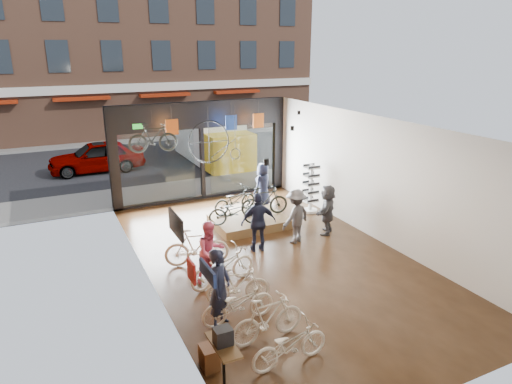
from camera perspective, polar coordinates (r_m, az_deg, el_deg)
ground_plane at (r=13.18m, az=2.26°, el=-8.27°), size 7.00×12.00×0.04m
ceiling at (r=12.00m, az=2.48°, el=8.45°), size 7.00×12.00×0.04m
wall_left at (r=11.32m, az=-13.59°, el=-2.70°), size 0.04×12.00×3.80m
wall_right at (r=14.38m, az=14.85°, el=1.60°), size 0.04×12.00×3.80m
wall_back at (r=8.11m, az=23.26°, el=-12.25°), size 7.00×0.04×3.80m
storefront at (r=17.78m, az=-6.78°, el=5.11°), size 7.00×0.26×3.80m
exit_sign at (r=16.84m, az=-14.59°, el=7.94°), size 0.35×0.06×0.18m
street_road at (r=26.67m, az=-13.05°, el=4.82°), size 30.00×18.00×0.02m
sidewalk_near at (r=19.36m, az=-7.76°, el=0.48°), size 30.00×2.40×0.12m
sidewalk_far at (r=30.50m, az=-14.80°, el=6.41°), size 30.00×2.00×0.12m
opposite_building at (r=32.44m, az=-16.75°, el=19.26°), size 26.00×5.00×14.00m
street_car at (r=23.11m, az=-19.29°, el=4.23°), size 4.37×1.76×1.49m
box_truck at (r=23.31m, az=-5.15°, el=6.79°), size 2.29×6.86×2.70m
floor_bike_0 at (r=9.04m, az=4.22°, el=-18.47°), size 1.64×0.64×0.85m
floor_bike_1 at (r=9.59m, az=1.46°, el=-15.55°), size 1.67×0.54×0.99m
floor_bike_2 at (r=10.17m, az=-2.26°, el=-13.77°), size 1.68×0.59×0.88m
floor_bike_3 at (r=10.84m, az=-2.29°, el=-11.57°), size 1.56×0.75×0.91m
floor_bike_4 at (r=11.62m, az=-4.22°, el=-9.30°), size 1.92×0.98×0.96m
floor_bike_5 at (r=12.64m, az=-7.40°, el=-6.83°), size 1.83×0.92×1.06m
display_platform at (r=15.32m, az=-0.82°, el=-3.72°), size 2.40×1.80×0.30m
display_bike_left at (r=14.52m, az=-2.61°, el=-2.45°), size 1.79×1.03×0.89m
display_bike_mid at (r=15.32m, az=1.07°, el=-1.15°), size 1.69×0.69×0.99m
display_bike_right at (r=15.59m, az=-2.66°, el=-1.01°), size 1.78×0.96×0.89m
customer_0 at (r=9.87m, az=-4.54°, el=-11.87°), size 0.76×0.76×1.78m
customer_1 at (r=11.65m, az=-5.69°, el=-7.45°), size 0.88×0.74×1.62m
customer_2 at (r=13.25m, az=0.32°, el=-3.81°), size 1.11×0.63×1.78m
customer_3 at (r=13.89m, az=4.99°, el=-3.03°), size 1.24×0.97×1.69m
customer_4 at (r=17.04m, az=0.88°, el=0.94°), size 0.95×0.82×1.65m
customer_5 at (r=14.68m, az=8.91°, el=-2.16°), size 1.39×1.41×1.62m
sunglasses_rack at (r=16.47m, az=6.85°, el=0.44°), size 0.54×0.45×1.78m
wall_merch at (r=8.54m, az=-7.00°, el=-13.88°), size 0.40×2.40×2.60m
penny_farthing at (r=16.29m, az=-4.86°, el=6.16°), size 1.90×0.06×1.52m
hung_bike at (r=15.27m, az=-12.76°, el=6.64°), size 1.62×0.62×0.95m
jersey_left at (r=16.43m, az=-10.45°, el=7.98°), size 0.45×0.03×0.55m
jersey_mid at (r=17.15m, az=-3.12°, el=8.65°), size 0.45×0.03×0.55m
jersey_right at (r=17.61m, az=0.30°, el=8.92°), size 0.45×0.03×0.55m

